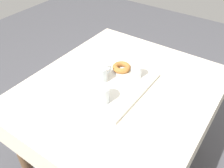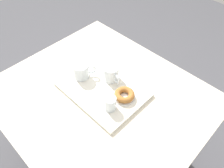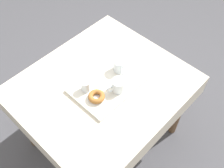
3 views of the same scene
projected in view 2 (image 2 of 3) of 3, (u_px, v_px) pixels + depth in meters
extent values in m
plane|color=#47474C|center=(104.00, 153.00, 1.77)|extent=(6.00, 6.00, 0.00)
cube|color=beige|center=(101.00, 97.00, 1.21)|extent=(1.12, 0.99, 0.03)
cube|color=beige|center=(152.00, 65.00, 1.51)|extent=(1.12, 0.01, 0.14)
cube|color=beige|center=(28.00, 165.00, 1.04)|extent=(1.12, 0.01, 0.14)
cube|color=beige|center=(47.00, 61.00, 1.54)|extent=(0.01, 0.99, 0.14)
cylinder|color=brown|center=(193.00, 136.00, 1.47)|extent=(0.06, 0.06, 0.72)
cylinder|color=brown|center=(99.00, 69.00, 1.90)|extent=(0.06, 0.06, 0.72)
cylinder|color=brown|center=(16.00, 125.00, 1.52)|extent=(0.06, 0.06, 0.72)
cube|color=silver|center=(103.00, 89.00, 1.21)|extent=(0.46, 0.34, 0.02)
cylinder|color=white|center=(111.00, 73.00, 1.22)|extent=(0.09, 0.09, 0.09)
cylinder|color=#5B230A|center=(111.00, 74.00, 1.23)|extent=(0.08, 0.08, 0.06)
torus|color=white|center=(117.00, 79.00, 1.19)|extent=(0.06, 0.03, 0.06)
cylinder|color=white|center=(81.00, 71.00, 1.23)|extent=(0.09, 0.09, 0.09)
cylinder|color=#5B230A|center=(81.00, 72.00, 1.24)|extent=(0.08, 0.08, 0.06)
torus|color=white|center=(91.00, 70.00, 1.24)|extent=(0.04, 0.06, 0.06)
cylinder|color=white|center=(110.00, 103.00, 1.08)|extent=(0.06, 0.06, 0.08)
cylinder|color=silver|center=(110.00, 106.00, 1.10)|extent=(0.05, 0.05, 0.03)
cylinder|color=white|center=(124.00, 97.00, 1.16)|extent=(0.11, 0.11, 0.01)
torus|color=#A3662D|center=(124.00, 95.00, 1.14)|extent=(0.11, 0.11, 0.03)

